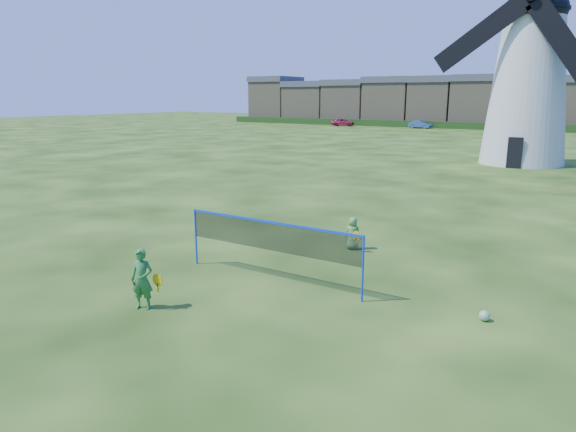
# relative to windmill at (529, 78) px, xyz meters

# --- Properties ---
(ground) EXTENTS (220.00, 220.00, 0.00)m
(ground) POSITION_rel_windmill_xyz_m (-1.62, -28.02, -5.75)
(ground) COLOR black
(ground) RESTS_ON ground
(windmill) EXTENTS (11.68, 5.47, 16.40)m
(windmill) POSITION_rel_windmill_xyz_m (0.00, 0.00, 0.00)
(windmill) COLOR white
(windmill) RESTS_ON ground
(badminton_net) EXTENTS (5.05, 0.05, 1.55)m
(badminton_net) POSITION_rel_windmill_xyz_m (-1.37, -28.39, -4.61)
(badminton_net) COLOR blue
(badminton_net) RESTS_ON ground
(player_girl) EXTENTS (0.71, 0.50, 1.35)m
(player_girl) POSITION_rel_windmill_xyz_m (-2.72, -31.33, -5.08)
(player_girl) COLOR #317C36
(player_girl) RESTS_ON ground
(player_boy) EXTENTS (0.62, 0.42, 1.00)m
(player_boy) POSITION_rel_windmill_xyz_m (-0.85, -24.78, -5.26)
(player_boy) COLOR #64A24E
(player_boy) RESTS_ON ground
(play_ball) EXTENTS (0.22, 0.22, 0.22)m
(play_ball) POSITION_rel_windmill_xyz_m (3.70, -27.97, -5.64)
(play_ball) COLOR green
(play_ball) RESTS_ON ground
(terraced_houses) EXTENTS (57.64, 8.40, 8.18)m
(terraced_houses) POSITION_rel_windmill_xyz_m (-25.14, 43.98, -1.91)
(terraced_houses) COLOR #998966
(terraced_houses) RESTS_ON ground
(hedge) EXTENTS (62.00, 0.80, 1.00)m
(hedge) POSITION_rel_windmill_xyz_m (-23.62, 37.98, -5.25)
(hedge) COLOR #193814
(hedge) RESTS_ON ground
(car_left) EXTENTS (3.79, 2.07, 1.22)m
(car_left) POSITION_rel_windmill_xyz_m (-31.63, 35.54, -5.14)
(car_left) COLOR maroon
(car_left) RESTS_ON ground
(car_right) EXTENTS (3.56, 1.72, 1.12)m
(car_right) POSITION_rel_windmill_xyz_m (-19.37, 36.51, -5.19)
(car_right) COLOR #2A5180
(car_right) RESTS_ON ground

